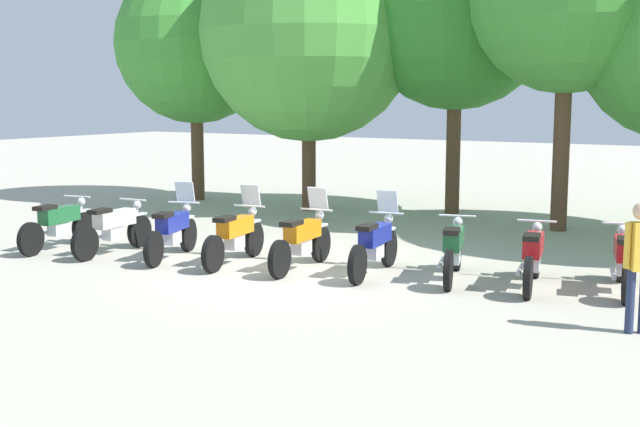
{
  "coord_description": "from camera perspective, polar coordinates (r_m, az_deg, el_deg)",
  "views": [
    {
      "loc": [
        7.49,
        -11.9,
        2.97
      ],
      "look_at": [
        0.0,
        0.5,
        0.9
      ],
      "focal_mm": 46.36,
      "sensor_mm": 36.0,
      "label": 1
    }
  ],
  "objects": [
    {
      "name": "motorcycle_4",
      "position": [
        14.2,
        -1.24,
        -1.81
      ],
      "size": [
        0.62,
        2.19,
        1.37
      ],
      "rotation": [
        0.0,
        0.0,
        1.66
      ],
      "color": "black",
      "rests_on": "ground_plane"
    },
    {
      "name": "motorcycle_8",
      "position": [
        13.4,
        20.21,
        -2.99
      ],
      "size": [
        0.77,
        2.15,
        0.99
      ],
      "rotation": [
        0.0,
        0.0,
        1.82
      ],
      "color": "black",
      "rests_on": "ground_plane"
    },
    {
      "name": "motorcycle_7",
      "position": [
        13.28,
        14.47,
        -2.84
      ],
      "size": [
        0.71,
        2.16,
        0.99
      ],
      "rotation": [
        0.0,
        0.0,
        1.78
      ],
      "color": "black",
      "rests_on": "ground_plane"
    },
    {
      "name": "motorcycle_1",
      "position": [
        16.08,
        -14.03,
        -0.94
      ],
      "size": [
        0.62,
        2.19,
        0.99
      ],
      "rotation": [
        0.0,
        0.0,
        1.66
      ],
      "color": "black",
      "rests_on": "ground_plane"
    },
    {
      "name": "tree_1",
      "position": [
        21.45,
        -0.79,
        12.39
      ],
      "size": [
        5.56,
        5.56,
        7.35
      ],
      "color": "brown",
      "rests_on": "ground_plane"
    },
    {
      "name": "tree_2",
      "position": [
        21.23,
        9.4,
        13.6
      ],
      "size": [
        4.89,
        4.89,
        7.49
      ],
      "color": "brown",
      "rests_on": "ground_plane"
    },
    {
      "name": "motorcycle_0",
      "position": [
        16.87,
        -17.58,
        -0.66
      ],
      "size": [
        0.62,
        2.18,
        0.99
      ],
      "rotation": [
        0.0,
        0.0,
        1.73
      ],
      "color": "black",
      "rests_on": "ground_plane"
    },
    {
      "name": "motorcycle_3",
      "position": [
        14.75,
        -5.87,
        -1.48
      ],
      "size": [
        0.63,
        2.18,
        1.37
      ],
      "rotation": [
        0.0,
        0.0,
        1.73
      ],
      "color": "black",
      "rests_on": "ground_plane"
    },
    {
      "name": "tree_0",
      "position": [
        23.9,
        -8.61,
        11.5
      ],
      "size": [
        4.48,
        4.48,
        6.66
      ],
      "color": "brown",
      "rests_on": "ground_plane"
    },
    {
      "name": "ground_plane",
      "position": [
        14.37,
        -1.03,
        -3.8
      ],
      "size": [
        80.0,
        80.0,
        0.0
      ],
      "primitive_type": "plane",
      "color": "#ADA899"
    },
    {
      "name": "person_0",
      "position": [
        11.04,
        21.17,
        -2.86
      ],
      "size": [
        0.38,
        0.3,
        1.67
      ],
      "rotation": [
        0.0,
        0.0,
        5.3
      ],
      "color": "#232D4C",
      "rests_on": "ground_plane"
    },
    {
      "name": "motorcycle_5",
      "position": [
        13.81,
        3.81,
        -2.12
      ],
      "size": [
        0.62,
        2.18,
        1.37
      ],
      "rotation": [
        0.0,
        0.0,
        1.7
      ],
      "color": "black",
      "rests_on": "ground_plane"
    },
    {
      "name": "motorcycle_6",
      "position": [
        13.58,
        9.19,
        -2.44
      ],
      "size": [
        0.84,
        2.13,
        0.99
      ],
      "rotation": [
        0.0,
        0.0,
        1.86
      ],
      "color": "black",
      "rests_on": "ground_plane"
    },
    {
      "name": "motorcycle_2",
      "position": [
        15.38,
        -10.16,
        -1.17
      ],
      "size": [
        0.86,
        2.12,
        1.37
      ],
      "rotation": [
        0.0,
        0.0,
        1.88
      ],
      "color": "black",
      "rests_on": "ground_plane"
    }
  ]
}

